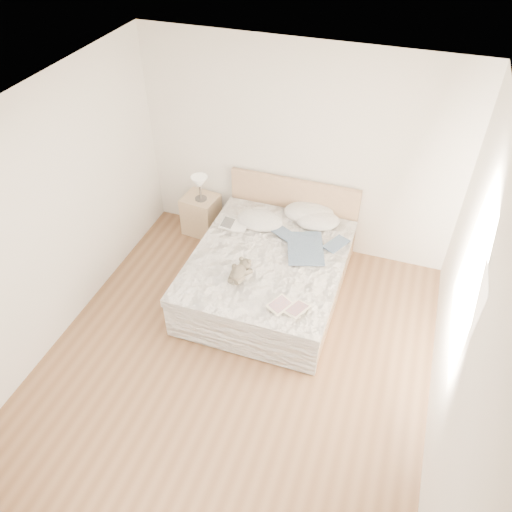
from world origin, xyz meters
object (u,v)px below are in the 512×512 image
at_px(nightstand, 201,214).
at_px(childrens_book, 288,307).
at_px(teddy_bear, 238,277).
at_px(bed, 270,271).
at_px(photo_book, 234,225).
at_px(table_lamp, 200,183).

xyz_separation_m(nightstand, childrens_book, (1.72, -1.63, 0.35)).
height_order(childrens_book, teddy_bear, teddy_bear).
relative_size(bed, photo_book, 5.95).
bearing_deg(nightstand, bed, -33.13).
relative_size(bed, nightstand, 3.83).
height_order(photo_book, teddy_bear, teddy_bear).
bearing_deg(nightstand, table_lamp, -44.14).
bearing_deg(table_lamp, childrens_book, -43.51).
relative_size(nightstand, childrens_book, 1.50).
height_order(photo_book, childrens_book, photo_book).
height_order(bed, photo_book, bed).
bearing_deg(photo_book, childrens_book, -50.44).
bearing_deg(table_lamp, teddy_bear, -52.37).
bearing_deg(teddy_bear, table_lamp, 131.56).
height_order(nightstand, photo_book, photo_book).
bearing_deg(teddy_bear, childrens_book, -16.86).
distance_m(photo_book, childrens_book, 1.52).
xyz_separation_m(childrens_book, teddy_bear, (-0.64, 0.24, 0.02)).
bearing_deg(bed, teddy_bear, -108.23).
bearing_deg(bed, childrens_book, -60.67).
relative_size(nightstand, teddy_bear, 1.82).
xyz_separation_m(nightstand, teddy_bear, (1.08, -1.39, 0.37)).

